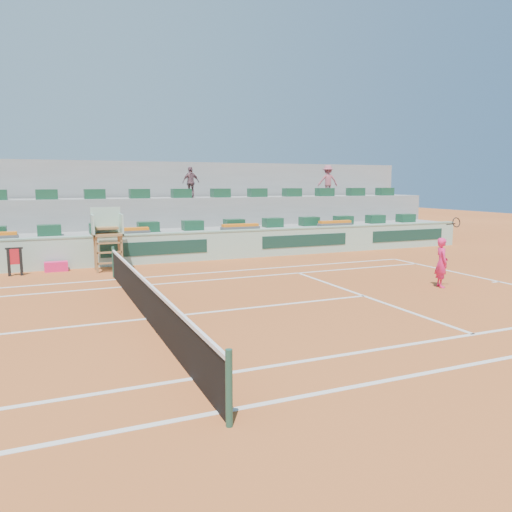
{
  "coord_description": "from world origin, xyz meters",
  "views": [
    {
      "loc": [
        -2.19,
        -12.0,
        3.31
      ],
      "look_at": [
        4.0,
        2.5,
        1.0
      ],
      "focal_mm": 35.0,
      "sensor_mm": 36.0,
      "label": 1
    }
  ],
  "objects": [
    {
      "name": "ground",
      "position": [
        0.0,
        0.0,
        0.0
      ],
      "size": [
        90.0,
        90.0,
        0.0
      ],
      "primitive_type": "plane",
      "color": "#A54D20",
      "rests_on": "ground"
    },
    {
      "name": "seating_tier_lower",
      "position": [
        0.0,
        10.7,
        0.6
      ],
      "size": [
        36.0,
        4.0,
        1.2
      ],
      "primitive_type": "cube",
      "color": "gray",
      "rests_on": "ground"
    },
    {
      "name": "seating_tier_upper",
      "position": [
        0.0,
        12.3,
        1.3
      ],
      "size": [
        36.0,
        2.4,
        2.6
      ],
      "primitive_type": "cube",
      "color": "gray",
      "rests_on": "ground"
    },
    {
      "name": "stadium_back_wall",
      "position": [
        0.0,
        13.9,
        2.2
      ],
      "size": [
        36.0,
        0.4,
        4.4
      ],
      "primitive_type": "cube",
      "color": "gray",
      "rests_on": "ground"
    },
    {
      "name": "player_bag",
      "position": [
        -1.85,
        8.05,
        0.19
      ],
      "size": [
        0.83,
        0.37,
        0.37
      ],
      "primitive_type": "cube",
      "color": "#F72068",
      "rests_on": "ground"
    },
    {
      "name": "spectator_mid",
      "position": [
        4.49,
        11.69,
        3.35
      ],
      "size": [
        0.93,
        0.53,
        1.5
      ],
      "primitive_type": "imported",
      "rotation": [
        0.0,
        0.0,
        3.34
      ],
      "color": "#734D56",
      "rests_on": "seating_tier_upper"
    },
    {
      "name": "spectator_right",
      "position": [
        12.18,
        11.69,
        3.43
      ],
      "size": [
        1.2,
        0.88,
        1.67
      ],
      "primitive_type": "imported",
      "rotation": [
        0.0,
        0.0,
        2.88
      ],
      "color": "#9F4F5E",
      "rests_on": "seating_tier_upper"
    },
    {
      "name": "court_lines",
      "position": [
        0.0,
        0.0,
        0.01
      ],
      "size": [
        23.89,
        11.09,
        0.01
      ],
      "color": "silver",
      "rests_on": "ground"
    },
    {
      "name": "tennis_net",
      "position": [
        0.0,
        0.0,
        0.53
      ],
      "size": [
        0.1,
        11.97,
        1.1
      ],
      "color": "black",
      "rests_on": "ground"
    },
    {
      "name": "advertising_hoarding",
      "position": [
        0.02,
        8.5,
        0.63
      ],
      "size": [
        36.0,
        0.34,
        1.26
      ],
      "color": "#9DC6B1",
      "rests_on": "ground"
    },
    {
      "name": "umpire_chair",
      "position": [
        0.0,
        7.5,
        1.54
      ],
      "size": [
        1.1,
        0.9,
        2.4
      ],
      "color": "brown",
      "rests_on": "ground"
    },
    {
      "name": "seat_row_lower",
      "position": [
        0.0,
        9.8,
        1.42
      ],
      "size": [
        32.9,
        0.6,
        0.44
      ],
      "color": "#17452B",
      "rests_on": "seating_tier_lower"
    },
    {
      "name": "seat_row_upper",
      "position": [
        0.0,
        11.7,
        2.82
      ],
      "size": [
        32.9,
        0.6,
        0.44
      ],
      "color": "#17452B",
      "rests_on": "seating_tier_upper"
    },
    {
      "name": "flower_planters",
      "position": [
        -1.5,
        9.0,
        1.33
      ],
      "size": [
        26.8,
        0.36,
        0.28
      ],
      "color": "#515151",
      "rests_on": "seating_tier_lower"
    },
    {
      "name": "towel_rack",
      "position": [
        -3.22,
        7.64,
        0.6
      ],
      "size": [
        0.58,
        0.1,
        1.03
      ],
      "color": "black",
      "rests_on": "ground"
    },
    {
      "name": "tennis_player",
      "position": [
        9.43,
        0.12,
        0.81
      ],
      "size": [
        0.58,
        0.9,
        2.28
      ],
      "color": "#F72068",
      "rests_on": "ground"
    }
  ]
}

